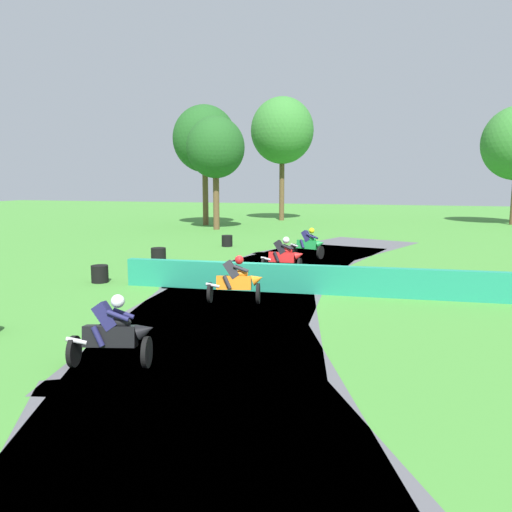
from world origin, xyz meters
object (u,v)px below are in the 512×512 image
at_px(motorcycle_chase_red, 284,256).
at_px(tire_stack_mid_a, 158,255).
at_px(motorcycle_lead_green, 309,243).
at_px(tire_stack_near, 227,241).
at_px(tire_stack_mid_b, 100,274).
at_px(motorcycle_fourth_black, 114,333).
at_px(motorcycle_trailing_orange, 237,280).

relative_size(motorcycle_chase_red, tire_stack_mid_a, 2.60).
bearing_deg(motorcycle_lead_green, tire_stack_near, 151.08).
height_order(tire_stack_mid_a, tire_stack_mid_b, same).
height_order(motorcycle_lead_green, motorcycle_fourth_black, motorcycle_fourth_black).
bearing_deg(motorcycle_trailing_orange, motorcycle_chase_red, 87.42).
height_order(tire_stack_near, tire_stack_mid_b, same).
relative_size(motorcycle_chase_red, tire_stack_mid_b, 2.81).
bearing_deg(tire_stack_mid_a, motorcycle_lead_green, 25.42).
distance_m(motorcycle_chase_red, motorcycle_fourth_black, 10.62).
height_order(motorcycle_lead_green, motorcycle_chase_red, motorcycle_chase_red).
relative_size(motorcycle_fourth_black, tire_stack_mid_a, 2.60).
relative_size(motorcycle_trailing_orange, motorcycle_fourth_black, 1.00).
bearing_deg(motorcycle_fourth_black, tire_stack_near, 102.27).
relative_size(tire_stack_near, tire_stack_mid_b, 1.00).
bearing_deg(motorcycle_chase_red, tire_stack_near, 124.58).
bearing_deg(motorcycle_chase_red, motorcycle_lead_green, 86.42).
distance_m(motorcycle_chase_red, motorcycle_trailing_orange, 5.12).
distance_m(tire_stack_near, tire_stack_mid_b, 10.42).
distance_m(motorcycle_fourth_black, tire_stack_mid_b, 8.50).
bearing_deg(motorcycle_chase_red, tire_stack_mid_b, -147.85).
relative_size(motorcycle_trailing_orange, tire_stack_mid_b, 2.80).
height_order(motorcycle_trailing_orange, tire_stack_mid_a, motorcycle_trailing_orange).
bearing_deg(tire_stack_mid_b, tire_stack_near, 84.09).
xyz_separation_m(motorcycle_trailing_orange, tire_stack_mid_b, (-5.50, 1.51, -0.36)).
bearing_deg(tire_stack_mid_b, motorcycle_chase_red, 32.15).
height_order(motorcycle_lead_green, tire_stack_mid_b, motorcycle_lead_green).
relative_size(motorcycle_lead_green, tire_stack_mid_a, 2.66).
distance_m(motorcycle_lead_green, tire_stack_mid_a, 6.79).
bearing_deg(motorcycle_lead_green, tire_stack_mid_a, -154.58).
relative_size(motorcycle_fourth_black, tire_stack_near, 2.80).
distance_m(motorcycle_lead_green, motorcycle_trailing_orange, 9.17).
xyz_separation_m(motorcycle_trailing_orange, tire_stack_near, (-4.43, 11.88, -0.36)).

